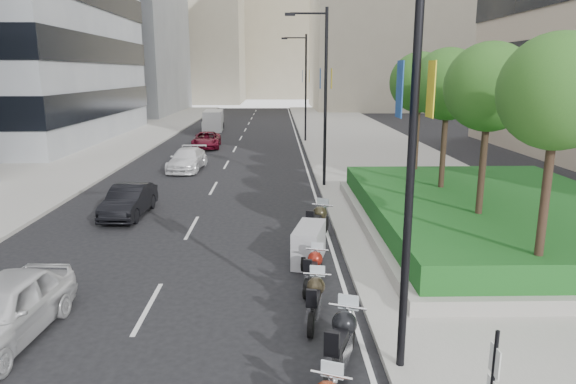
{
  "coord_description": "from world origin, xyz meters",
  "views": [
    {
      "loc": [
        1.84,
        -8.23,
        5.89
      ],
      "look_at": [
        2.2,
        8.44,
        2.0
      ],
      "focal_mm": 32.0,
      "sensor_mm": 36.0,
      "label": 1
    }
  ],
  "objects_px": {
    "motorcycle_2": "(341,343)",
    "lamp_post_0": "(405,120)",
    "lamp_post_1": "(323,89)",
    "car_d": "(206,140)",
    "motorcycle_4": "(313,270)",
    "delivery_van": "(213,121)",
    "motorcycle_3": "(315,300)",
    "lamp_post_2": "(304,83)",
    "car_a": "(3,310)",
    "car_c": "(187,159)",
    "car_b": "(129,201)",
    "motorcycle_5": "(309,244)",
    "motorcycle_6": "(318,223)"
  },
  "relations": [
    {
      "from": "motorcycle_2",
      "to": "lamp_post_0",
      "type": "bearing_deg",
      "value": -71.16
    },
    {
      "from": "lamp_post_1",
      "to": "car_d",
      "type": "distance_m",
      "value": 17.34
    },
    {
      "from": "motorcycle_4",
      "to": "delivery_van",
      "type": "relative_size",
      "value": 0.39
    },
    {
      "from": "lamp_post_0",
      "to": "motorcycle_3",
      "type": "xyz_separation_m",
      "value": [
        -1.41,
        2.19,
        -4.51
      ]
    },
    {
      "from": "lamp_post_2",
      "to": "lamp_post_0",
      "type": "bearing_deg",
      "value": -90.0
    },
    {
      "from": "lamp_post_0",
      "to": "car_a",
      "type": "distance_m",
      "value": 9.59
    },
    {
      "from": "lamp_post_0",
      "to": "motorcycle_2",
      "type": "xyz_separation_m",
      "value": [
        -1.04,
        0.02,
        -4.43
      ]
    },
    {
      "from": "lamp_post_2",
      "to": "car_c",
      "type": "height_order",
      "value": "lamp_post_2"
    },
    {
      "from": "car_b",
      "to": "car_c",
      "type": "xyz_separation_m",
      "value": [
        0.67,
        10.44,
        0.01
      ]
    },
    {
      "from": "motorcycle_5",
      "to": "delivery_van",
      "type": "height_order",
      "value": "delivery_van"
    },
    {
      "from": "motorcycle_3",
      "to": "car_d",
      "type": "height_order",
      "value": "car_d"
    },
    {
      "from": "lamp_post_0",
      "to": "car_a",
      "type": "relative_size",
      "value": 2.09
    },
    {
      "from": "motorcycle_2",
      "to": "motorcycle_5",
      "type": "distance_m",
      "value": 6.14
    },
    {
      "from": "motorcycle_5",
      "to": "motorcycle_2",
      "type": "bearing_deg",
      "value": -164.29
    },
    {
      "from": "lamp_post_2",
      "to": "motorcycle_4",
      "type": "distance_m",
      "value": 31.17
    },
    {
      "from": "car_c",
      "to": "car_b",
      "type": "bearing_deg",
      "value": -90.34
    },
    {
      "from": "motorcycle_3",
      "to": "delivery_van",
      "type": "distance_m",
      "value": 42.83
    },
    {
      "from": "motorcycle_4",
      "to": "lamp_post_1",
      "type": "bearing_deg",
      "value": 11.23
    },
    {
      "from": "motorcycle_2",
      "to": "car_c",
      "type": "height_order",
      "value": "car_c"
    },
    {
      "from": "motorcycle_2",
      "to": "car_d",
      "type": "height_order",
      "value": "car_d"
    },
    {
      "from": "lamp_post_1",
      "to": "motorcycle_4",
      "type": "distance_m",
      "value": 13.65
    },
    {
      "from": "motorcycle_5",
      "to": "car_c",
      "type": "bearing_deg",
      "value": 35.43
    },
    {
      "from": "lamp_post_2",
      "to": "car_b",
      "type": "xyz_separation_m",
      "value": [
        -8.53,
        -23.28,
        -4.41
      ]
    },
    {
      "from": "motorcycle_4",
      "to": "car_c",
      "type": "height_order",
      "value": "car_c"
    },
    {
      "from": "lamp_post_1",
      "to": "car_b",
      "type": "relative_size",
      "value": 2.27
    },
    {
      "from": "motorcycle_2",
      "to": "car_a",
      "type": "bearing_deg",
      "value": 99.23
    },
    {
      "from": "motorcycle_2",
      "to": "car_c",
      "type": "xyz_separation_m",
      "value": [
        -6.81,
        22.14,
        0.03
      ]
    },
    {
      "from": "motorcycle_3",
      "to": "car_c",
      "type": "xyz_separation_m",
      "value": [
        -6.44,
        19.98,
        0.11
      ]
    },
    {
      "from": "lamp_post_0",
      "to": "lamp_post_2",
      "type": "xyz_separation_m",
      "value": [
        0.0,
        35.0,
        0.0
      ]
    },
    {
      "from": "motorcycle_6",
      "to": "car_b",
      "type": "distance_m",
      "value": 8.36
    },
    {
      "from": "motorcycle_5",
      "to": "car_b",
      "type": "distance_m",
      "value": 9.12
    },
    {
      "from": "motorcycle_4",
      "to": "car_b",
      "type": "relative_size",
      "value": 0.49
    },
    {
      "from": "motorcycle_5",
      "to": "car_d",
      "type": "xyz_separation_m",
      "value": [
        -6.64,
        25.62,
        0.04
      ]
    },
    {
      "from": "motorcycle_3",
      "to": "motorcycle_6",
      "type": "relative_size",
      "value": 0.91
    },
    {
      "from": "motorcycle_2",
      "to": "motorcycle_6",
      "type": "bearing_deg",
      "value": 18.67
    },
    {
      "from": "motorcycle_2",
      "to": "motorcycle_6",
      "type": "xyz_separation_m",
      "value": [
        0.18,
        8.34,
        0.0
      ]
    },
    {
      "from": "motorcycle_2",
      "to": "car_d",
      "type": "bearing_deg",
      "value": 32.15
    },
    {
      "from": "lamp_post_2",
      "to": "car_c",
      "type": "xyz_separation_m",
      "value": [
        -7.86,
        -12.84,
        -4.4
      ]
    },
    {
      "from": "motorcycle_3",
      "to": "delivery_van",
      "type": "height_order",
      "value": "delivery_van"
    },
    {
      "from": "lamp_post_0",
      "to": "motorcycle_5",
      "type": "bearing_deg",
      "value": 102.04
    },
    {
      "from": "lamp_post_2",
      "to": "motorcycle_4",
      "type": "relative_size",
      "value": 4.66
    },
    {
      "from": "lamp_post_1",
      "to": "motorcycle_2",
      "type": "height_order",
      "value": "lamp_post_1"
    },
    {
      "from": "lamp_post_1",
      "to": "car_b",
      "type": "xyz_separation_m",
      "value": [
        -8.53,
        -5.28,
        -4.41
      ]
    },
    {
      "from": "lamp_post_1",
      "to": "car_c",
      "type": "xyz_separation_m",
      "value": [
        -7.86,
        5.16,
        -4.4
      ]
    },
    {
      "from": "car_b",
      "to": "motorcycle_3",
      "type": "bearing_deg",
      "value": -50.87
    },
    {
      "from": "lamp_post_2",
      "to": "car_b",
      "type": "relative_size",
      "value": 2.27
    },
    {
      "from": "car_c",
      "to": "delivery_van",
      "type": "height_order",
      "value": "delivery_van"
    },
    {
      "from": "lamp_post_2",
      "to": "motorcycle_3",
      "type": "xyz_separation_m",
      "value": [
        -1.41,
        -32.81,
        -4.51
      ]
    },
    {
      "from": "lamp_post_0",
      "to": "delivery_van",
      "type": "relative_size",
      "value": 1.82
    },
    {
      "from": "car_b",
      "to": "motorcycle_6",
      "type": "bearing_deg",
      "value": -21.29
    }
  ]
}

